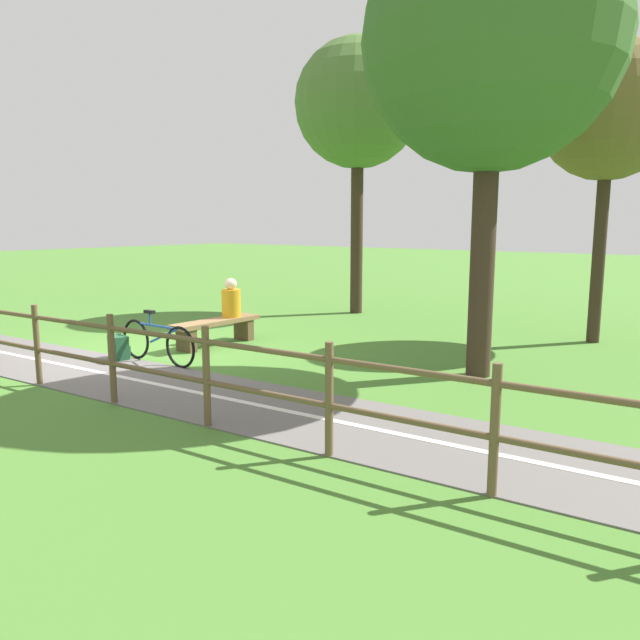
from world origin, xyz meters
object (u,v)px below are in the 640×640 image
object	(u,v)px
tree_by_path	(492,41)
tree_mid_field	(358,105)
backpack	(119,348)
person_seated	(231,301)
bicycle	(157,342)
bench	(216,327)
tree_near_bench	(609,112)

from	to	relation	value
tree_by_path	tree_mid_field	world-z (taller)	tree_mid_field
backpack	tree_by_path	xyz separation A→B (m)	(-2.52, 5.06, 4.40)
backpack	tree_mid_field	size ratio (longest dim) A/B	0.06
backpack	person_seated	bearing A→B (deg)	169.06
bicycle	tree_by_path	size ratio (longest dim) A/B	0.27
bicycle	tree_mid_field	size ratio (longest dim) A/B	0.27
tree_by_path	tree_mid_field	size ratio (longest dim) A/B	0.99
bench	tree_mid_field	bearing A→B (deg)	-176.30
person_seated	tree_by_path	xyz separation A→B (m)	(-0.38, 4.64, 3.81)
bicycle	bench	bearing A→B (deg)	101.36
bicycle	person_seated	bearing A→B (deg)	98.94
person_seated	backpack	size ratio (longest dim) A/B	1.79
person_seated	tree_near_bench	distance (m)	7.50
bicycle	backpack	xyz separation A→B (m)	(0.21, -0.71, -0.15)
bicycle	backpack	bearing A→B (deg)	-163.05
person_seated	tree_by_path	world-z (taller)	tree_by_path
bicycle	tree_by_path	world-z (taller)	tree_by_path
person_seated	tree_by_path	distance (m)	6.02
tree_near_bench	tree_mid_field	xyz separation A→B (m)	(-0.46, -5.58, 0.81)
backpack	tree_mid_field	distance (m)	8.15
tree_near_bench	tree_by_path	bearing A→B (deg)	-11.45
tree_mid_field	bicycle	bearing A→B (deg)	4.45
person_seated	tree_mid_field	size ratio (longest dim) A/B	0.11
bench	tree_near_bench	size ratio (longest dim) A/B	0.34
backpack	tree_by_path	distance (m)	7.16
tree_by_path	bench	bearing A→B (deg)	-80.75
bicycle	tree_mid_field	distance (m)	7.90
person_seated	tree_near_bench	size ratio (longest dim) A/B	0.13
person_seated	backpack	world-z (taller)	person_seated
backpack	tree_near_bench	world-z (taller)	tree_near_bench
person_seated	bicycle	size ratio (longest dim) A/B	0.41
bench	bicycle	xyz separation A→B (m)	(1.55, 0.31, 0.02)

